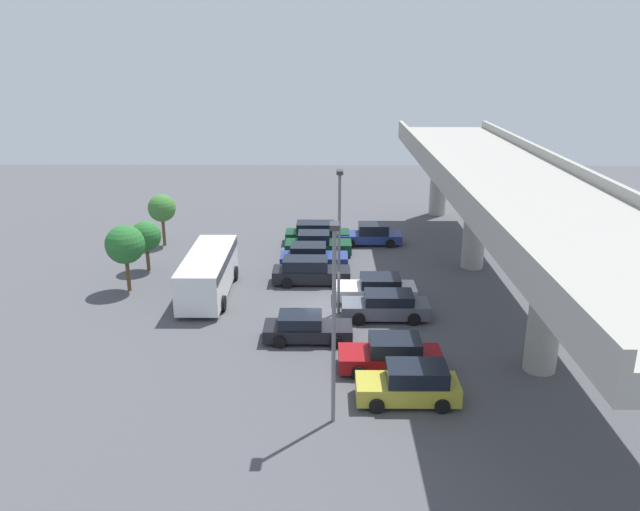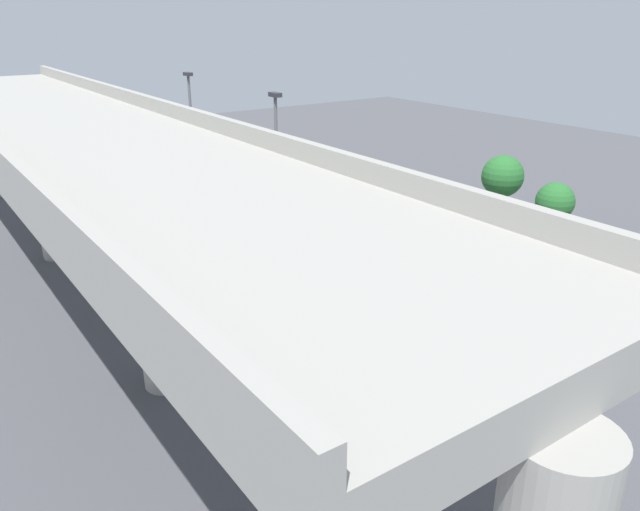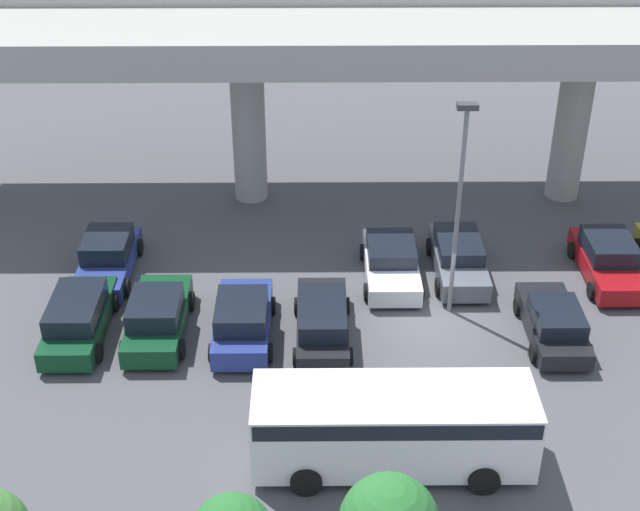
% 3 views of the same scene
% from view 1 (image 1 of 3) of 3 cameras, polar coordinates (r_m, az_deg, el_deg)
% --- Properties ---
extents(ground_plane, '(91.49, 91.49, 0.00)m').
position_cam_1_polar(ground_plane, '(36.09, 0.80, -4.80)').
color(ground_plane, '#4C4C51').
extents(highway_overpass, '(44.18, 7.46, 8.29)m').
position_cam_1_polar(highway_overpass, '(35.44, 16.98, 5.29)').
color(highway_overpass, '#9E9B93').
rests_on(highway_overpass, ground_plane).
extents(parked_car_0, '(2.16, 4.81, 1.58)m').
position_cam_1_polar(parked_car_0, '(47.61, 4.66, 1.91)').
color(parked_car_0, navy).
rests_on(parked_car_0, ground_plane).
extents(parked_car_1, '(2.17, 4.77, 1.64)m').
position_cam_1_polar(parked_car_1, '(45.04, -0.27, 1.04)').
color(parked_car_1, '#0C381E').
rests_on(parked_car_1, ground_plane).
extents(parked_car_2, '(2.17, 4.55, 1.68)m').
position_cam_1_polar(parked_car_2, '(42.16, -0.69, -0.17)').
color(parked_car_2, navy).
rests_on(parked_car_2, ground_plane).
extents(parked_car_3, '(2.26, 4.70, 1.48)m').
position_cam_1_polar(parked_car_3, '(37.12, 5.23, -3.04)').
color(parked_car_3, silver).
rests_on(parked_car_3, ground_plane).
extents(parked_car_4, '(2.09, 4.80, 1.51)m').
position_cam_1_polar(parked_car_4, '(34.68, 6.06, -4.61)').
color(parked_car_4, '#515660').
rests_on(parked_car_4, ground_plane).
extents(parked_car_5, '(2.05, 4.51, 1.42)m').
position_cam_1_polar(parked_car_5, '(32.06, -1.30, -6.64)').
color(parked_car_5, black).
rests_on(parked_car_5, ground_plane).
extents(parked_car_6, '(2.18, 4.77, 1.62)m').
position_cam_1_polar(parked_car_6, '(29.42, 6.53, -9.02)').
color(parked_car_6, maroon).
rests_on(parked_car_6, ground_plane).
extents(parked_car_7, '(2.06, 4.33, 1.68)m').
position_cam_1_polar(parked_car_7, '(27.08, 8.24, -11.58)').
color(parked_car_7, gold).
rests_on(parked_car_7, ground_plane).
extents(parked_car_8, '(2.10, 4.84, 1.62)m').
position_cam_1_polar(parked_car_8, '(47.69, -0.30, 2.07)').
color(parked_car_8, '#0C381E').
rests_on(parked_car_8, ground_plane).
extents(parked_car_9, '(2.04, 4.89, 1.65)m').
position_cam_1_polar(parked_car_9, '(39.52, -0.96, -1.46)').
color(parked_car_9, black).
rests_on(parked_car_9, ground_plane).
extents(shuttle_bus, '(8.10, 2.75, 2.56)m').
position_cam_1_polar(shuttle_bus, '(38.06, -10.19, -1.36)').
color(shuttle_bus, white).
rests_on(shuttle_bus, ground_plane).
extents(lamp_post_near_aisle, '(0.70, 0.35, 8.26)m').
position_cam_1_polar(lamp_post_near_aisle, '(23.66, 1.28, -5.07)').
color(lamp_post_near_aisle, slate).
rests_on(lamp_post_near_aisle, ground_plane).
extents(lamp_post_mid_lot, '(0.70, 0.35, 8.16)m').
position_cam_1_polar(lamp_post_mid_lot, '(33.78, 1.77, 2.14)').
color(lamp_post_mid_lot, slate).
rests_on(lamp_post_mid_lot, ground_plane).
extents(tree_front_left, '(2.05, 2.05, 3.93)m').
position_cam_1_polar(tree_front_left, '(47.99, -14.26, 4.20)').
color(tree_front_left, brown).
rests_on(tree_front_left, ground_plane).
extents(tree_front_centre, '(2.02, 2.02, 3.42)m').
position_cam_1_polar(tree_front_centre, '(42.84, -15.64, 1.70)').
color(tree_front_centre, brown).
rests_on(tree_front_centre, ground_plane).
extents(tree_front_far_right, '(2.37, 2.37, 4.17)m').
position_cam_1_polar(tree_front_far_right, '(39.38, -17.40, 0.95)').
color(tree_front_far_right, brown).
rests_on(tree_front_far_right, ground_plane).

